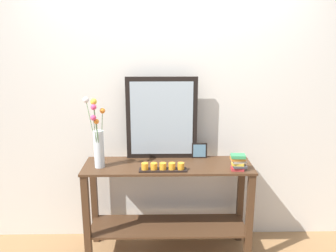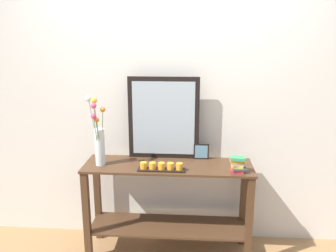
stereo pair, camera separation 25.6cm
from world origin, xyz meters
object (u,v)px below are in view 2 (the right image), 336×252
at_px(mirror_leaning, 164,118).
at_px(candle_tray, 161,167).
at_px(book_stack, 238,164).
at_px(console_table, 168,198).
at_px(tall_vase_left, 99,139).
at_px(picture_frame_small, 201,152).

relative_size(mirror_leaning, candle_tray, 1.87).
height_order(mirror_leaning, book_stack, mirror_leaning).
height_order(console_table, mirror_leaning, mirror_leaning).
bearing_deg(console_table, candle_tray, -108.23).
bearing_deg(mirror_leaning, candle_tray, -88.57).
height_order(tall_vase_left, candle_tray, tall_vase_left).
relative_size(tall_vase_left, candle_tray, 1.53).
bearing_deg(candle_tray, console_table, 71.77).
distance_m(tall_vase_left, book_stack, 1.17).
height_order(picture_frame_small, book_stack, picture_frame_small).
relative_size(mirror_leaning, book_stack, 5.44).
bearing_deg(book_stack, tall_vase_left, 175.99).
bearing_deg(picture_frame_small, tall_vase_left, -166.21).
bearing_deg(book_stack, mirror_leaning, 153.52).
distance_m(tall_vase_left, candle_tray, 0.58).
bearing_deg(picture_frame_small, candle_tray, -137.91).
xyz_separation_m(picture_frame_small, book_stack, (0.29, -0.29, 0.00)).
bearing_deg(console_table, mirror_leaning, 105.96).
xyz_separation_m(candle_tray, picture_frame_small, (0.33, 0.30, 0.04)).
bearing_deg(tall_vase_left, picture_frame_small, 13.79).
relative_size(candle_tray, picture_frame_small, 2.79).
height_order(candle_tray, picture_frame_small, picture_frame_small).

